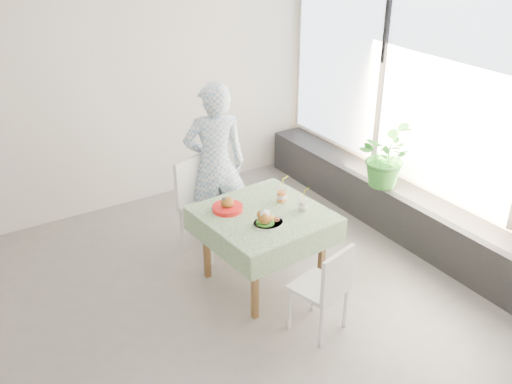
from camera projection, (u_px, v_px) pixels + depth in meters
floor at (176, 337)px, 4.71m from camera, size 6.00×6.00×0.00m
wall_back at (65, 97)px, 5.96m from camera, size 6.00×0.02×2.80m
wall_right at (449, 112)px, 5.51m from camera, size 0.02×5.00×2.80m
window_pane at (451, 88)px, 5.38m from camera, size 0.01×4.80×2.18m
window_ledge at (419, 221)px, 5.93m from camera, size 0.40×4.80×0.50m
cafe_table at (264, 240)px, 5.20m from camera, size 1.12×1.12×0.74m
chair_far at (208, 223)px, 5.79m from camera, size 0.58×0.58×0.98m
chair_near at (319, 304)px, 4.70m from camera, size 0.47×0.47×0.82m
diner at (215, 165)px, 5.73m from camera, size 0.72×0.59×1.72m
main_dish at (267, 220)px, 4.87m from camera, size 0.28×0.28×0.14m
juice_cup_orange at (281, 195)px, 5.24m from camera, size 0.10×0.10×0.28m
juice_cup_lemonade at (303, 205)px, 5.09m from camera, size 0.09×0.09×0.24m
second_dish at (227, 207)px, 5.10m from camera, size 0.28×0.28×0.13m
potted_plant at (383, 156)px, 6.00m from camera, size 0.79×0.79×0.67m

